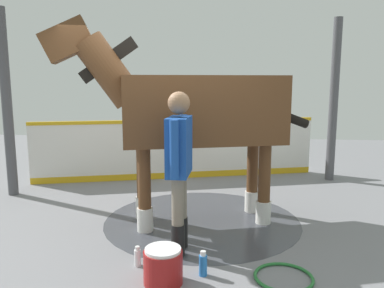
{
  "coord_description": "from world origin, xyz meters",
  "views": [
    {
      "loc": [
        0.74,
        -4.71,
        1.86
      ],
      "look_at": [
        0.28,
        -0.25,
        1.13
      ],
      "focal_mm": 35.9,
      "sensor_mm": 36.0,
      "label": 1
    }
  ],
  "objects_px": {
    "wash_bucket": "(163,266)",
    "bottle_shampoo": "(138,257)",
    "handler": "(179,161)",
    "bottle_spray": "(203,264)",
    "hose_coil": "(284,277)",
    "horse": "(193,112)"
  },
  "relations": [
    {
      "from": "horse",
      "to": "bottle_shampoo",
      "type": "distance_m",
      "value": 1.96
    },
    {
      "from": "bottle_shampoo",
      "to": "bottle_spray",
      "type": "relative_size",
      "value": 0.84
    },
    {
      "from": "horse",
      "to": "hose_coil",
      "type": "height_order",
      "value": "horse"
    },
    {
      "from": "wash_bucket",
      "to": "hose_coil",
      "type": "height_order",
      "value": "wash_bucket"
    },
    {
      "from": "horse",
      "to": "wash_bucket",
      "type": "relative_size",
      "value": 9.17
    },
    {
      "from": "bottle_spray",
      "to": "hose_coil",
      "type": "height_order",
      "value": "bottle_spray"
    },
    {
      "from": "wash_bucket",
      "to": "hose_coil",
      "type": "distance_m",
      "value": 1.15
    },
    {
      "from": "bottle_spray",
      "to": "handler",
      "type": "bearing_deg",
      "value": 119.87
    },
    {
      "from": "bottle_shampoo",
      "to": "bottle_spray",
      "type": "height_order",
      "value": "bottle_spray"
    },
    {
      "from": "horse",
      "to": "wash_bucket",
      "type": "distance_m",
      "value": 2.09
    },
    {
      "from": "wash_bucket",
      "to": "bottle_shampoo",
      "type": "xyz_separation_m",
      "value": [
        -0.32,
        0.31,
        -0.07
      ]
    },
    {
      "from": "wash_bucket",
      "to": "hose_coil",
      "type": "bearing_deg",
      "value": 9.48
    },
    {
      "from": "handler",
      "to": "bottle_shampoo",
      "type": "bearing_deg",
      "value": -132.9
    },
    {
      "from": "horse",
      "to": "hose_coil",
      "type": "xyz_separation_m",
      "value": [
        1.01,
        -1.44,
        -1.45
      ]
    },
    {
      "from": "handler",
      "to": "bottle_spray",
      "type": "distance_m",
      "value": 1.09
    },
    {
      "from": "handler",
      "to": "hose_coil",
      "type": "xyz_separation_m",
      "value": [
        1.07,
        -0.51,
        -1.01
      ]
    },
    {
      "from": "bottle_shampoo",
      "to": "wash_bucket",
      "type": "bearing_deg",
      "value": -43.91
    },
    {
      "from": "bottle_shampoo",
      "to": "horse",
      "type": "bearing_deg",
      "value": 71.91
    },
    {
      "from": "bottle_spray",
      "to": "wash_bucket",
      "type": "bearing_deg",
      "value": -153.82
    },
    {
      "from": "handler",
      "to": "hose_coil",
      "type": "relative_size",
      "value": 3.08
    },
    {
      "from": "horse",
      "to": "bottle_spray",
      "type": "distance_m",
      "value": 2.0
    },
    {
      "from": "handler",
      "to": "bottle_spray",
      "type": "xyz_separation_m",
      "value": [
        0.3,
        -0.52,
        -0.91
      ]
    }
  ]
}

